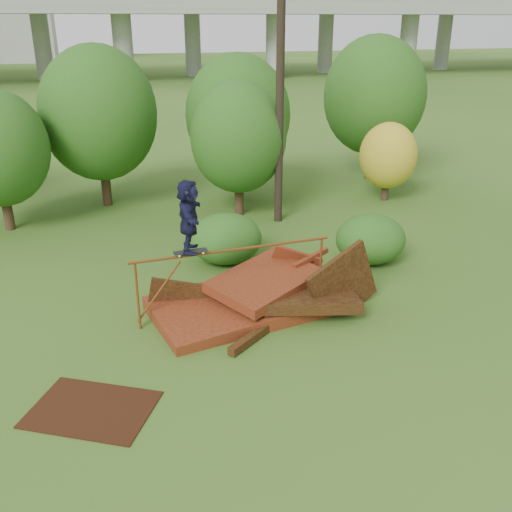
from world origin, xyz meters
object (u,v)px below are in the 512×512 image
object	(u,v)px
scrap_pile	(259,298)
flat_plate	(92,409)
skater	(189,216)
utility_pole	(280,89)

from	to	relation	value
scrap_pile	flat_plate	xyz separation A→B (m)	(-4.10, -2.93, -0.34)
scrap_pile	skater	distance (m)	2.85
utility_pole	flat_plate	bearing A→B (deg)	-125.43
scrap_pile	skater	world-z (taller)	skater
scrap_pile	skater	xyz separation A→B (m)	(-1.66, -0.01, 2.31)
skater	utility_pole	world-z (taller)	utility_pole
flat_plate	utility_pole	world-z (taller)	utility_pole
skater	flat_plate	bearing A→B (deg)	151.72
skater	utility_pole	size ratio (longest dim) A/B	0.19
skater	flat_plate	xyz separation A→B (m)	(-2.44, -2.92, -2.65)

